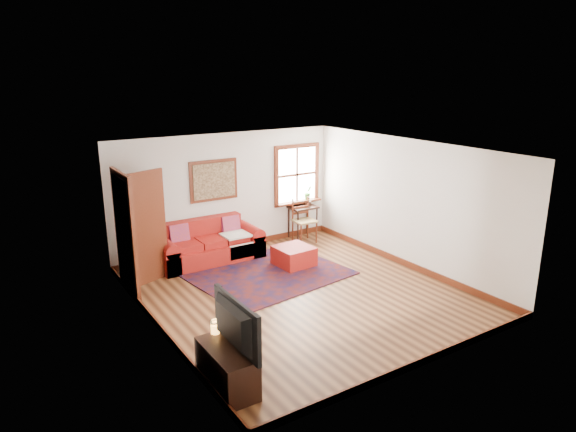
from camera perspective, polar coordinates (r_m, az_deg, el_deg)
ground at (r=8.98m, az=1.32°, el=-8.59°), size 5.50×5.50×0.00m
room_envelope at (r=8.45m, az=1.33°, el=1.70°), size 5.04×5.54×2.52m
window at (r=11.67m, az=1.16°, el=3.97°), size 1.18×0.20×1.38m
doorway at (r=9.26m, az=-16.42°, el=-1.42°), size 0.89×1.08×2.14m
framed_artwork at (r=10.63m, az=-8.24°, el=3.93°), size 1.05×0.07×0.85m
persian_rug at (r=9.77m, az=-2.15°, el=-6.44°), size 2.98×2.51×0.02m
red_leather_sofa at (r=10.50m, az=-8.78°, el=-3.47°), size 2.12×0.88×0.83m
red_ottoman at (r=10.14m, az=0.66°, el=-4.48°), size 0.71×0.71×0.38m
side_table at (r=11.69m, az=1.66°, el=0.48°), size 0.62×0.46×0.74m
ladder_back_chair at (r=11.47m, az=1.70°, el=-0.28°), size 0.49×0.47×0.98m
media_cabinet at (r=6.49m, az=-6.80°, el=-16.45°), size 0.43×0.95×0.52m
television at (r=6.18m, az=-6.66°, el=-12.04°), size 0.14×1.09×0.63m
candle_hurricane at (r=6.66m, az=-8.11°, el=-12.16°), size 0.12×0.12×0.18m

